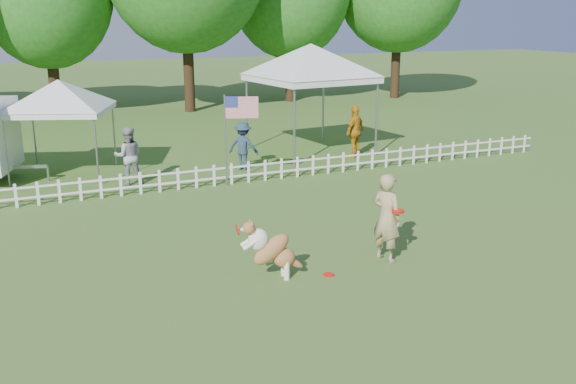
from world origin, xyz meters
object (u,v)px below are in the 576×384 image
object	(u,v)px
spectator_a	(128,156)
canopy_tent_right	(310,100)
dog	(272,249)
canopy_tent_left	(62,129)
spectator_b	(243,146)
flag_pole	(226,141)
handler	(387,218)
spectator_c	(355,131)
frisbee_on_turf	(329,275)

from	to	relation	value
spectator_a	canopy_tent_right	bearing A→B (deg)	-155.88
dog	canopy_tent_left	xyz separation A→B (m)	(-2.55, 9.53, 0.79)
dog	spectator_b	xyz separation A→B (m)	(2.42, 8.06, 0.16)
flag_pole	spectator_a	size ratio (longest dim) A/B	1.56
dog	canopy_tent_left	world-z (taller)	canopy_tent_left
handler	spectator_c	size ratio (longest dim) A/B	1.00
spectator_a	frisbee_on_turf	bearing A→B (deg)	112.55
frisbee_on_turf	handler	bearing A→B (deg)	9.63
dog	canopy_tent_left	size ratio (longest dim) A/B	0.41
flag_pole	spectator_b	xyz separation A→B (m)	(1.08, 1.60, -0.52)
frisbee_on_turf	canopy_tent_right	size ratio (longest dim) A/B	0.06
handler	canopy_tent_left	xyz separation A→B (m)	(-4.87, 9.57, 0.50)
spectator_a	spectator_c	distance (m)	7.42
canopy_tent_right	spectator_c	xyz separation A→B (m)	(0.99, -1.31, -0.92)
dog	spectator_c	bearing A→B (deg)	60.10
dog	spectator_c	size ratio (longest dim) A/B	0.65
frisbee_on_turf	spectator_b	distance (m)	8.48
flag_pole	frisbee_on_turf	bearing A→B (deg)	-74.42
frisbee_on_turf	spectator_c	xyz separation A→B (m)	(5.37, 8.49, 0.84)
dog	spectator_c	world-z (taller)	spectator_c
dog	spectator_a	distance (m)	7.78
frisbee_on_turf	canopy_tent_left	size ratio (longest dim) A/B	0.08
dog	flag_pole	size ratio (longest dim) A/B	0.45
canopy_tent_left	canopy_tent_right	distance (m)	7.93
handler	spectator_b	xyz separation A→B (m)	(0.11, 8.10, -0.13)
handler	frisbee_on_turf	distance (m)	1.59
dog	handler	bearing A→B (deg)	6.95
handler	spectator_a	size ratio (longest dim) A/B	1.07
handler	spectator_b	bearing A→B (deg)	-20.23
dog	canopy_tent_left	bearing A→B (deg)	112.78
canopy_tent_left	spectator_c	bearing A→B (deg)	12.18
frisbee_on_turf	canopy_tent_right	bearing A→B (deg)	65.92
frisbee_on_turf	flag_pole	xyz separation A→B (m)	(0.35, 6.72, 1.23)
spectator_a	spectator_b	xyz separation A→B (m)	(3.47, 0.36, -0.08)
dog	canopy_tent_right	world-z (taller)	canopy_tent_right
dog	canopy_tent_right	bearing A→B (deg)	68.43
canopy_tent_left	spectator_a	xyz separation A→B (m)	(1.50, -1.83, -0.56)
canopy_tent_right	spectator_b	xyz separation A→B (m)	(-2.94, -1.47, -1.05)
frisbee_on_turf	spectator_a	size ratio (longest dim) A/B	0.13
canopy_tent_left	canopy_tent_right	bearing A→B (deg)	20.52
spectator_b	spectator_c	size ratio (longest dim) A/B	0.84
frisbee_on_turf	spectator_c	bearing A→B (deg)	57.68
canopy_tent_left	spectator_b	bearing A→B (deg)	4.06
dog	canopy_tent_right	distance (m)	11.00
spectator_c	frisbee_on_turf	bearing A→B (deg)	27.10
frisbee_on_turf	flag_pole	distance (m)	6.84
canopy_tent_left	canopy_tent_right	world-z (taller)	canopy_tent_right
flag_pole	spectator_b	world-z (taller)	flag_pole
canopy_tent_left	canopy_tent_right	xyz separation A→B (m)	(7.92, -0.00, 0.42)
spectator_b	handler	bearing A→B (deg)	129.19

